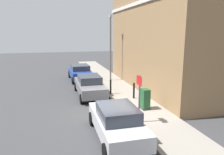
{
  "coord_description": "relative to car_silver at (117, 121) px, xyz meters",
  "views": [
    {
      "loc": [
        -2.77,
        -11.02,
        4.38
      ],
      "look_at": [
        1.21,
        3.75,
        1.2
      ],
      "focal_mm": 34.67,
      "sensor_mm": 36.0,
      "label": 1
    }
  ],
  "objects": [
    {
      "name": "car_grey",
      "position": [
        -0.07,
        6.54,
        -0.0
      ],
      "size": [
        1.81,
        4.39,
        1.45
      ],
      "rotation": [
        0.0,
        0.0,
        1.58
      ],
      "color": "slate",
      "rests_on": "ground"
    },
    {
      "name": "bollard_near_cabinet",
      "position": [
        2.55,
        4.69,
        -0.05
      ],
      "size": [
        0.14,
        0.14,
        1.04
      ],
      "color": "black",
      "rests_on": "sidewalk"
    },
    {
      "name": "ground",
      "position": [
        0.38,
        2.91,
        -0.75
      ],
      "size": [
        80.0,
        80.0,
        0.0
      ],
      "primitive_type": "plane",
      "color": "#38383A"
    },
    {
      "name": "car_silver",
      "position": [
        0.0,
        0.0,
        0.0
      ],
      "size": [
        1.82,
        4.21,
        1.45
      ],
      "rotation": [
        0.0,
        0.0,
        1.56
      ],
      "color": "#B7B7BC",
      "rests_on": "ground"
    },
    {
      "name": "bollard_far_kerb",
      "position": [
        1.34,
        6.1,
        -0.05
      ],
      "size": [
        0.14,
        0.14,
        1.04
      ],
      "color": "black",
      "rests_on": "sidewalk"
    },
    {
      "name": "corner_building",
      "position": [
        6.79,
        7.3,
        3.95
      ],
      "size": [
        6.51,
        12.77,
        9.4
      ],
      "color": "olive",
      "rests_on": "ground"
    },
    {
      "name": "street_sign",
      "position": [
        1.4,
        1.0,
        0.91
      ],
      "size": [
        0.08,
        0.6,
        2.3
      ],
      "color": "#59595B",
      "rests_on": "sidewalk"
    },
    {
      "name": "lamppost",
      "position": [
        2.5,
        10.55,
        2.55
      ],
      "size": [
        0.2,
        0.44,
        5.72
      ],
      "color": "#59595B",
      "rests_on": "sidewalk"
    },
    {
      "name": "sidewalk",
      "position": [
        2.34,
        8.91,
        -0.68
      ],
      "size": [
        2.49,
        30.0,
        0.15
      ],
      "primitive_type": "cube",
      "color": "gray",
      "rests_on": "ground"
    },
    {
      "name": "utility_cabinet",
      "position": [
        2.45,
        2.65,
        -0.07
      ],
      "size": [
        0.46,
        0.61,
        1.15
      ],
      "color": "#1E4C28",
      "rests_on": "sidewalk"
    },
    {
      "name": "car_blue",
      "position": [
        -0.09,
        11.88,
        0.01
      ],
      "size": [
        1.99,
        4.08,
        1.44
      ],
      "rotation": [
        0.0,
        0.0,
        1.6
      ],
      "color": "navy",
      "rests_on": "ground"
    }
  ]
}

